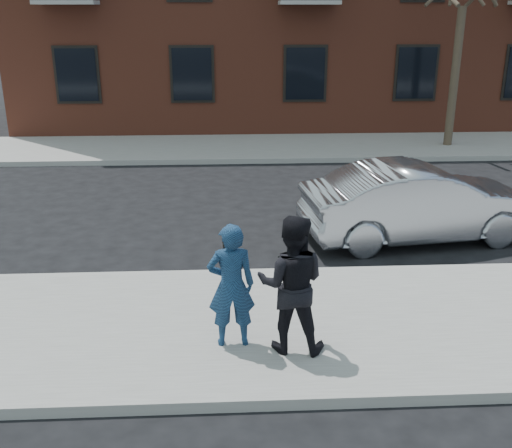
{
  "coord_description": "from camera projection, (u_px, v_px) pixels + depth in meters",
  "views": [
    {
      "loc": [
        -2.63,
        -7.61,
        4.29
      ],
      "look_at": [
        -2.22,
        0.4,
        1.39
      ],
      "focal_mm": 42.0,
      "sensor_mm": 36.0,
      "label": 1
    }
  ],
  "objects": [
    {
      "name": "man_peacoat",
      "position": [
        292.0,
        284.0,
        7.44
      ],
      "size": [
        0.98,
        0.83,
        1.81
      ],
      "rotation": [
        0.0,
        0.0,
        2.97
      ],
      "color": "black",
      "rests_on": "near_sidewalk"
    },
    {
      "name": "silver_sedan",
      "position": [
        420.0,
        203.0,
        11.54
      ],
      "size": [
        4.71,
        2.17,
        1.5
      ],
      "primitive_type": "imported",
      "rotation": [
        0.0,
        0.0,
        1.7
      ],
      "color": "#999BA3",
      "rests_on": "ground"
    },
    {
      "name": "near_curb",
      "position": [
        383.0,
        271.0,
        10.16
      ],
      "size": [
        50.0,
        0.1,
        0.15
      ],
      "primitive_type": "cube",
      "color": "#999691",
      "rests_on": "ground"
    },
    {
      "name": "ground",
      "position": [
        409.0,
        320.0,
        8.73
      ],
      "size": [
        100.0,
        100.0,
        0.0
      ],
      "primitive_type": "plane",
      "color": "black",
      "rests_on": "ground"
    },
    {
      "name": "near_sidewalk",
      "position": [
        414.0,
        324.0,
        8.47
      ],
      "size": [
        50.0,
        3.5,
        0.15
      ],
      "primitive_type": "cube",
      "color": "gray",
      "rests_on": "ground"
    },
    {
      "name": "far_curb",
      "position": [
        315.0,
        160.0,
        17.58
      ],
      "size": [
        50.0,
        0.1,
        0.15
      ],
      "primitive_type": "cube",
      "color": "#999691",
      "rests_on": "ground"
    },
    {
      "name": "far_sidewalk",
      "position": [
        307.0,
        147.0,
        19.27
      ],
      "size": [
        50.0,
        3.5,
        0.15
      ],
      "primitive_type": "cube",
      "color": "gray",
      "rests_on": "ground"
    },
    {
      "name": "man_hoodie",
      "position": [
        231.0,
        286.0,
        7.56
      ],
      "size": [
        0.63,
        0.5,
        1.66
      ],
      "rotation": [
        0.0,
        0.0,
        3.2
      ],
      "color": "navy",
      "rests_on": "near_sidewalk"
    }
  ]
}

